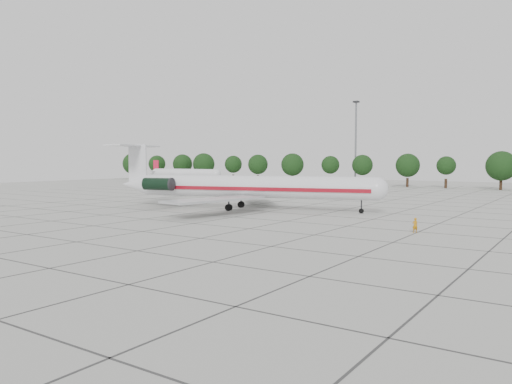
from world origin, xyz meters
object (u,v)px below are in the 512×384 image
Objects in this scene: main_airliner at (239,186)px; floodlight_mast at (356,138)px; bg_airliner_a at (184,174)px; ground_crew at (415,225)px.

floodlight_mast is at bearing 85.79° from main_airliner.
main_airliner reaches higher than bg_airliner_a.
main_airliner is 27.00× the size of ground_crew.
main_airliner is at bearing -42.66° from bg_airliner_a.
main_airliner is 1.65× the size of floodlight_mast.
floodlight_mast is (-45.85, 92.79, 13.51)m from ground_crew.
main_airliner is 1.48× the size of bg_airliner_a.
ground_crew is at bearing -63.71° from floodlight_mast.
ground_crew is (29.40, -9.55, -2.75)m from main_airliner.
floodlight_mast reaches higher than ground_crew.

